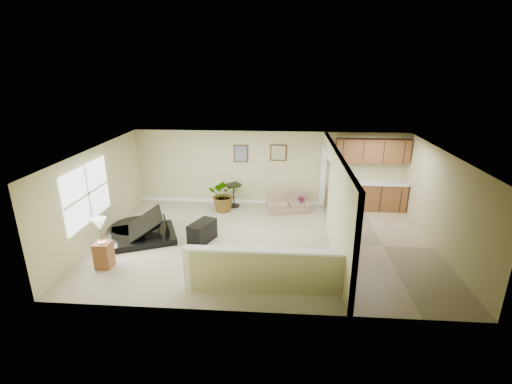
# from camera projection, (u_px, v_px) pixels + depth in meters

# --- Properties ---
(floor) EXTENTS (9.00, 9.00, 0.00)m
(floor) POSITION_uv_depth(u_px,v_px,m) (264.00, 242.00, 10.01)
(floor) COLOR #B0A789
(floor) RESTS_ON ground
(back_wall) EXTENTS (9.00, 0.04, 2.50)m
(back_wall) POSITION_uv_depth(u_px,v_px,m) (269.00, 168.00, 12.43)
(back_wall) COLOR #C5C086
(back_wall) RESTS_ON floor
(front_wall) EXTENTS (9.00, 0.04, 2.50)m
(front_wall) POSITION_uv_depth(u_px,v_px,m) (256.00, 255.00, 6.78)
(front_wall) COLOR #C5C086
(front_wall) RESTS_ON floor
(left_wall) EXTENTS (0.04, 6.00, 2.50)m
(left_wall) POSITION_uv_depth(u_px,v_px,m) (97.00, 195.00, 9.92)
(left_wall) COLOR #C5C086
(left_wall) RESTS_ON floor
(right_wall) EXTENTS (0.04, 6.00, 2.50)m
(right_wall) POSITION_uv_depth(u_px,v_px,m) (443.00, 203.00, 9.29)
(right_wall) COLOR #C5C086
(right_wall) RESTS_ON floor
(ceiling) EXTENTS (9.00, 6.00, 0.04)m
(ceiling) POSITION_uv_depth(u_px,v_px,m) (265.00, 152.00, 9.20)
(ceiling) COLOR beige
(ceiling) RESTS_ON back_wall
(kitchen_vinyl) EXTENTS (2.70, 6.00, 0.01)m
(kitchen_vinyl) POSITION_uv_depth(u_px,v_px,m) (383.00, 246.00, 9.79)
(kitchen_vinyl) COLOR tan
(kitchen_vinyl) RESTS_ON floor
(interior_partition) EXTENTS (0.18, 5.99, 2.50)m
(interior_partition) POSITION_uv_depth(u_px,v_px,m) (333.00, 198.00, 9.73)
(interior_partition) COLOR #C5C086
(interior_partition) RESTS_ON floor
(pony_half_wall) EXTENTS (3.42, 0.22, 1.00)m
(pony_half_wall) POSITION_uv_depth(u_px,v_px,m) (262.00, 270.00, 7.67)
(pony_half_wall) COLOR #C5C086
(pony_half_wall) RESTS_ON floor
(left_window) EXTENTS (0.05, 2.15, 1.45)m
(left_window) POSITION_uv_depth(u_px,v_px,m) (87.00, 194.00, 9.38)
(left_window) COLOR white
(left_window) RESTS_ON left_wall
(wall_art_left) EXTENTS (0.48, 0.04, 0.58)m
(wall_art_left) POSITION_uv_depth(u_px,v_px,m) (241.00, 154.00, 12.31)
(wall_art_left) COLOR #3D2B16
(wall_art_left) RESTS_ON back_wall
(wall_mirror) EXTENTS (0.55, 0.04, 0.55)m
(wall_mirror) POSITION_uv_depth(u_px,v_px,m) (278.00, 153.00, 12.21)
(wall_mirror) COLOR #3D2B16
(wall_mirror) RESTS_ON back_wall
(kitchen_cabinets) EXTENTS (2.36, 0.65, 2.33)m
(kitchen_cabinets) POSITION_uv_depth(u_px,v_px,m) (366.00, 184.00, 12.08)
(kitchen_cabinets) COLOR brown
(kitchen_cabinets) RESTS_ON floor
(piano) EXTENTS (2.36, 2.32, 1.57)m
(piano) POSITION_uv_depth(u_px,v_px,m) (142.00, 214.00, 10.16)
(piano) COLOR black
(piano) RESTS_ON floor
(piano_bench) EXTENTS (0.72, 0.94, 0.56)m
(piano_bench) POSITION_uv_depth(u_px,v_px,m) (202.00, 232.00, 9.97)
(piano_bench) COLOR black
(piano_bench) RESTS_ON floor
(loveseat) EXTENTS (1.49, 1.03, 0.77)m
(loveseat) POSITION_uv_depth(u_px,v_px,m) (288.00, 202.00, 12.11)
(loveseat) COLOR tan
(loveseat) RESTS_ON floor
(accent_table) EXTENTS (0.53, 0.53, 0.77)m
(accent_table) POSITION_uv_depth(u_px,v_px,m) (234.00, 192.00, 12.40)
(accent_table) COLOR black
(accent_table) RESTS_ON floor
(palm_plant) EXTENTS (1.19, 1.08, 1.14)m
(palm_plant) POSITION_uv_depth(u_px,v_px,m) (224.00, 194.00, 12.02)
(palm_plant) COLOR black
(palm_plant) RESTS_ON floor
(small_plant) EXTENTS (0.29, 0.29, 0.51)m
(small_plant) POSITION_uv_depth(u_px,v_px,m) (301.00, 205.00, 12.05)
(small_plant) COLOR black
(small_plant) RESTS_ON floor
(lamp_stand) EXTENTS (0.36, 0.36, 1.24)m
(lamp_stand) POSITION_uv_depth(u_px,v_px,m) (103.00, 247.00, 8.64)
(lamp_stand) COLOR brown
(lamp_stand) RESTS_ON floor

